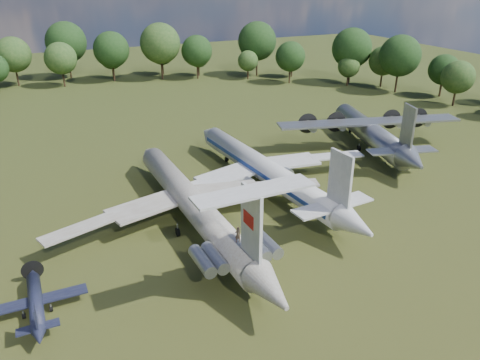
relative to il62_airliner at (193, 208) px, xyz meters
name	(u,v)px	position (x,y,z in m)	size (l,w,h in m)	color
ground	(148,221)	(-5.06, 3.28, -2.33)	(300.00, 300.00, 0.00)	#1E3812
il62_airliner	(193,208)	(0.00, 0.00, 0.00)	(36.58, 47.56, 4.66)	#BBBAB6
tu104_jet	(265,174)	(13.33, 5.88, 0.00)	(35.01, 46.68, 4.67)	beige
an12_transport	(370,136)	(38.49, 12.87, 0.13)	(33.46, 37.39, 4.92)	#9C9EA3
small_prop_west	(36,305)	(-19.21, -9.80, -1.39)	(9.45, 12.88, 1.89)	black
person_on_il62	(238,234)	(0.26, -13.06, 3.20)	(0.64, 0.42, 1.74)	#8F6948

